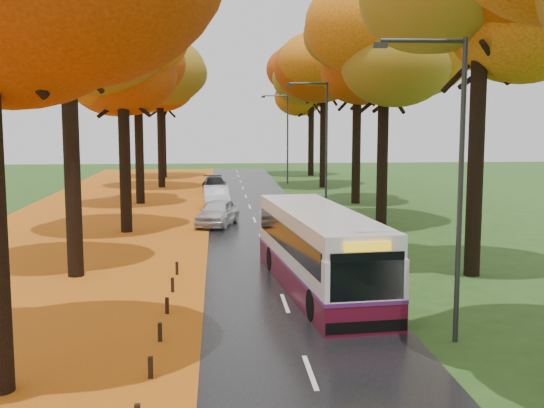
{
  "coord_description": "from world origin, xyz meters",
  "views": [
    {
      "loc": [
        -2.12,
        -9.22,
        5.98
      ],
      "look_at": [
        0.0,
        17.2,
        2.6
      ],
      "focal_mm": 45.0,
      "sensor_mm": 36.0,
      "label": 1
    }
  ],
  "objects": [
    {
      "name": "trees_left",
      "position": [
        -7.18,
        27.06,
        9.53
      ],
      "size": [
        9.2,
        74.0,
        13.88
      ],
      "color": "black",
      "rests_on": "ground"
    },
    {
      "name": "car_silver",
      "position": [
        -2.21,
        34.7,
        0.8
      ],
      "size": [
        1.84,
        4.69,
        1.52
      ],
      "primitive_type": "imported",
      "rotation": [
        0.0,
        0.0,
        0.05
      ],
      "color": "#AEB0B6",
      "rests_on": "road"
    },
    {
      "name": "centre_line",
      "position": [
        0.0,
        25.0,
        0.04
      ],
      "size": [
        0.12,
        90.0,
        0.01
      ],
      "primitive_type": "cube",
      "color": "silver",
      "rests_on": "road"
    },
    {
      "name": "car_white",
      "position": [
        -2.14,
        28.13,
        0.77
      ],
      "size": [
        2.8,
        4.57,
        1.45
      ],
      "primitive_type": "imported",
      "rotation": [
        0.0,
        0.0,
        -0.27
      ],
      "color": "silver",
      "rests_on": "road"
    },
    {
      "name": "leaf_drift",
      "position": [
        -3.05,
        25.0,
        0.04
      ],
      "size": [
        0.9,
        90.0,
        0.01
      ],
      "primitive_type": "cube",
      "color": "orange",
      "rests_on": "road"
    },
    {
      "name": "streetlamp_mid",
      "position": [
        3.95,
        30.0,
        4.71
      ],
      "size": [
        2.45,
        0.18,
        8.0
      ],
      "color": "#333538",
      "rests_on": "ground"
    },
    {
      "name": "bus",
      "position": [
        1.35,
        13.67,
        1.48
      ],
      "size": [
        3.47,
        10.66,
        2.76
      ],
      "rotation": [
        0.0,
        0.0,
        0.1
      ],
      "color": "#520C1F",
      "rests_on": "road"
    },
    {
      "name": "bollard_row",
      "position": [
        -3.7,
        4.7,
        0.26
      ],
      "size": [
        0.11,
        23.51,
        0.52
      ],
      "color": "black",
      "rests_on": "ground"
    },
    {
      "name": "road",
      "position": [
        0.0,
        25.0,
        0.02
      ],
      "size": [
        6.5,
        90.0,
        0.04
      ],
      "primitive_type": "cube",
      "color": "black",
      "rests_on": "ground"
    },
    {
      "name": "leaf_verge",
      "position": [
        -9.0,
        25.0,
        0.01
      ],
      "size": [
        12.0,
        90.0,
        0.02
      ],
      "primitive_type": "cube",
      "color": "#974F0D",
      "rests_on": "ground"
    },
    {
      "name": "car_dark",
      "position": [
        -2.35,
        44.6,
        0.68
      ],
      "size": [
        2.17,
        4.54,
        1.28
      ],
      "primitive_type": "imported",
      "rotation": [
        0.0,
        0.0,
        0.09
      ],
      "color": "black",
      "rests_on": "road"
    },
    {
      "name": "streetlamp_far",
      "position": [
        3.95,
        52.0,
        4.71
      ],
      "size": [
        2.45,
        0.18,
        8.0
      ],
      "color": "#333538",
      "rests_on": "ground"
    },
    {
      "name": "streetlamp_near",
      "position": [
        3.95,
        8.0,
        4.71
      ],
      "size": [
        2.45,
        0.18,
        8.0
      ],
      "color": "#333538",
      "rests_on": "ground"
    },
    {
      "name": "trees_right",
      "position": [
        7.19,
        26.91,
        9.69
      ],
      "size": [
        9.3,
        74.2,
        13.96
      ],
      "color": "black",
      "rests_on": "ground"
    }
  ]
}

